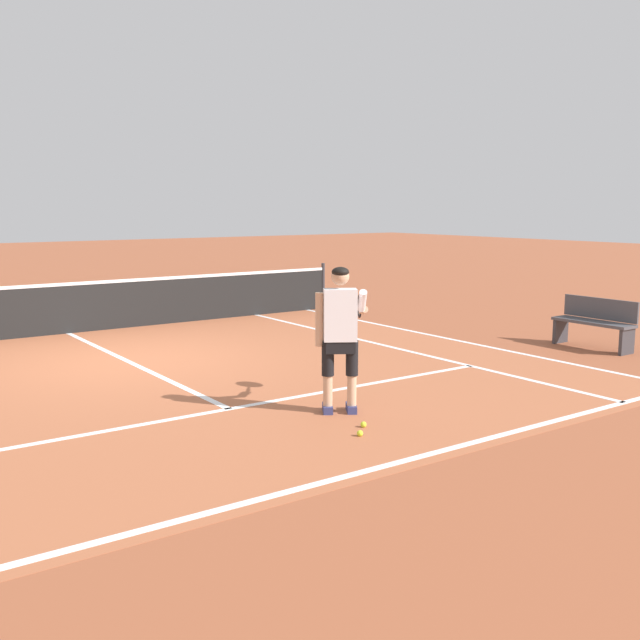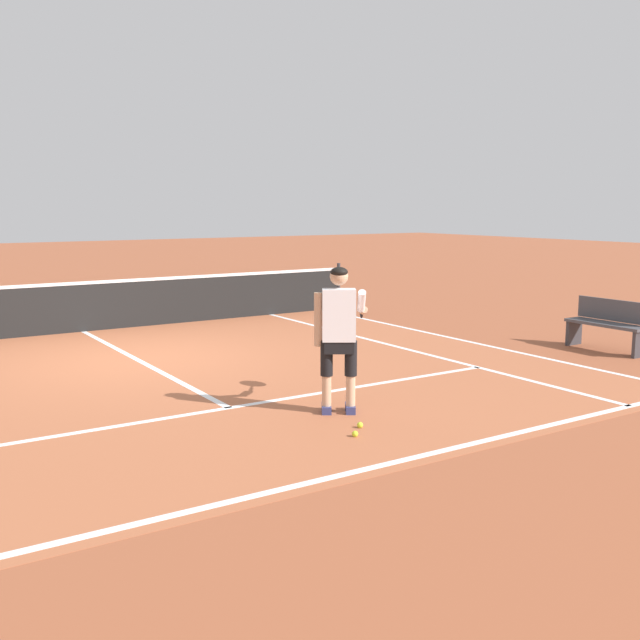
{
  "view_description": "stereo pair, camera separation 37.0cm",
  "coord_description": "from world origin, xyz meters",
  "px_view_note": "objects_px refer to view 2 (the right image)",
  "views": [
    {
      "loc": [
        -3.98,
        -10.91,
        2.4
      ],
      "look_at": [
        0.99,
        -3.88,
        1.05
      ],
      "focal_mm": 41.05,
      "sensor_mm": 36.0,
      "label": 1
    },
    {
      "loc": [
        -3.68,
        -11.12,
        2.4
      ],
      "look_at": [
        0.99,
        -3.88,
        1.05
      ],
      "focal_mm": 41.05,
      "sensor_mm": 36.0,
      "label": 2
    }
  ],
  "objects_px": {
    "tennis_ball_near_feet": "(360,425)",
    "tennis_ball_by_baseline": "(355,434)",
    "tennis_player": "(339,329)",
    "courtside_bench": "(609,324)"
  },
  "relations": [
    {
      "from": "tennis_ball_near_feet",
      "to": "tennis_ball_by_baseline",
      "type": "bearing_deg",
      "value": -135.25
    },
    {
      "from": "tennis_player",
      "to": "tennis_ball_near_feet",
      "type": "xyz_separation_m",
      "value": [
        -0.15,
        -0.63,
        -0.96
      ]
    },
    {
      "from": "tennis_ball_by_baseline",
      "to": "courtside_bench",
      "type": "height_order",
      "value": "courtside_bench"
    },
    {
      "from": "tennis_ball_near_feet",
      "to": "tennis_ball_by_baseline",
      "type": "distance_m",
      "value": 0.32
    },
    {
      "from": "tennis_ball_by_baseline",
      "to": "courtside_bench",
      "type": "distance_m",
      "value": 6.44
    },
    {
      "from": "tennis_player",
      "to": "courtside_bench",
      "type": "height_order",
      "value": "tennis_player"
    },
    {
      "from": "tennis_player",
      "to": "tennis_ball_near_feet",
      "type": "height_order",
      "value": "tennis_player"
    },
    {
      "from": "tennis_player",
      "to": "tennis_ball_near_feet",
      "type": "bearing_deg",
      "value": -103.53
    },
    {
      "from": "tennis_ball_near_feet",
      "to": "tennis_ball_by_baseline",
      "type": "height_order",
      "value": "same"
    },
    {
      "from": "courtside_bench",
      "to": "tennis_ball_near_feet",
      "type": "bearing_deg",
      "value": -168.1
    }
  ]
}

